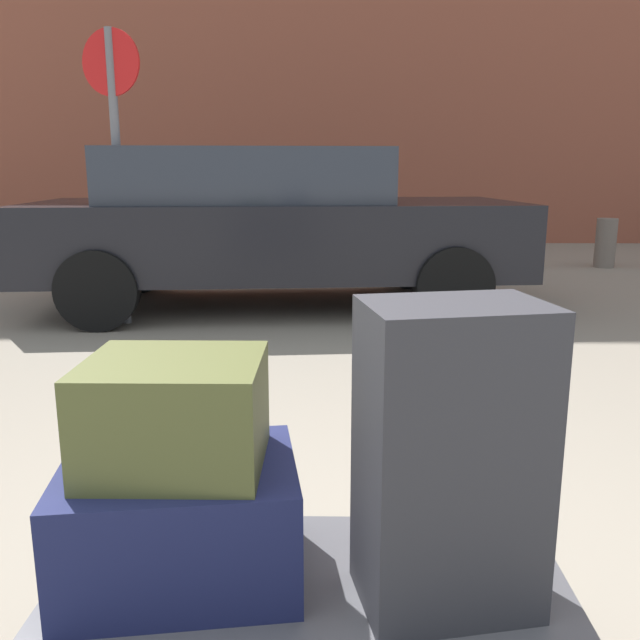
# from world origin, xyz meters

# --- Properties ---
(luggage_cart) EXTENTS (1.15, 0.75, 0.34)m
(luggage_cart) POSITION_xyz_m (0.00, 0.00, 0.27)
(luggage_cart) COLOR #4C4C51
(luggage_cart) RESTS_ON ground_plane
(suitcase_navy_front_left) EXTENTS (0.56, 0.46, 0.27)m
(suitcase_navy_front_left) POSITION_xyz_m (-0.29, 0.11, 0.48)
(suitcase_navy_front_left) COLOR #191E47
(suitcase_navy_front_left) RESTS_ON luggage_cart
(suitcase_charcoal_rear_left) EXTENTS (0.40, 0.32, 0.65)m
(suitcase_charcoal_rear_left) POSITION_xyz_m (0.29, 0.03, 0.66)
(suitcase_charcoal_rear_left) COLOR #2D2D33
(suitcase_charcoal_rear_left) RESTS_ON luggage_cart
(duffel_bag_olive_topmost_pile) EXTENTS (0.37, 0.33, 0.24)m
(duffel_bag_olive_topmost_pile) POSITION_xyz_m (-0.29, 0.11, 0.73)
(duffel_bag_olive_topmost_pile) COLOR #4C5128
(duffel_bag_olive_topmost_pile) RESTS_ON suitcase_navy_front_left
(parked_car) EXTENTS (4.45, 2.24, 1.42)m
(parked_car) POSITION_xyz_m (-0.53, 4.86, 0.76)
(parked_car) COLOR black
(parked_car) RESTS_ON ground_plane
(bollard_kerb_near) EXTENTS (0.26, 0.26, 0.63)m
(bollard_kerb_near) POSITION_xyz_m (2.27, 7.48, 0.31)
(bollard_kerb_near) COLOR #72665B
(bollard_kerb_near) RESTS_ON ground_plane
(bollard_kerb_mid) EXTENTS (0.26, 0.26, 0.63)m
(bollard_kerb_mid) POSITION_xyz_m (3.57, 7.48, 0.31)
(bollard_kerb_mid) COLOR #72665B
(bollard_kerb_mid) RESTS_ON ground_plane
(no_parking_sign) EXTENTS (0.48, 0.16, 2.29)m
(no_parking_sign) POSITION_xyz_m (-1.66, 4.13, 1.42)
(no_parking_sign) COLOR slate
(no_parking_sign) RESTS_ON ground_plane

